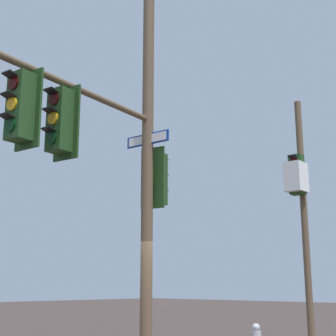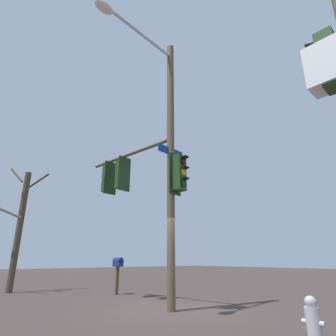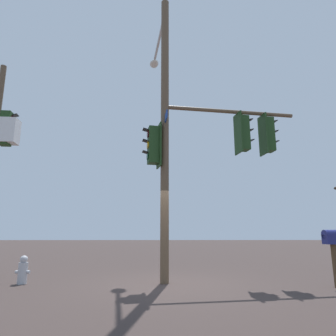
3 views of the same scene
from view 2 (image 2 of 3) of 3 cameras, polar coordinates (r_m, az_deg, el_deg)
ground_plane at (r=8.56m, az=1.44°, el=-27.32°), size 80.00×80.00×0.00m
main_signal_pole_assembly at (r=9.35m, az=-4.03°, el=2.14°), size 4.84×3.73×8.78m
fire_hydrant at (r=5.97m, az=27.78°, el=-26.03°), size 0.38×0.24×0.73m
mailbox at (r=12.22m, az=-10.31°, el=-19.13°), size 0.46×0.29×1.41m
bare_tree_behind_pole at (r=14.34m, az=-28.37°, el=-10.32°), size 2.12×2.13×5.45m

